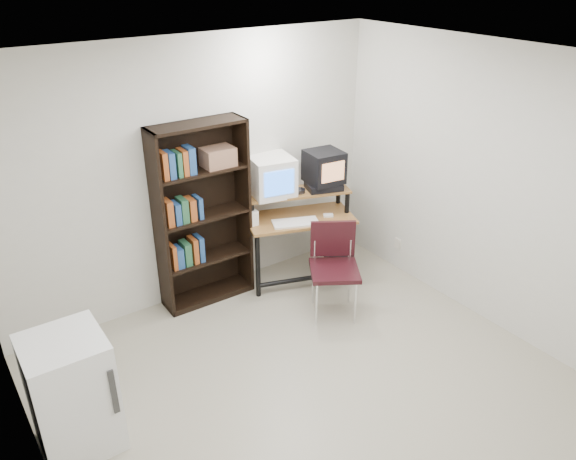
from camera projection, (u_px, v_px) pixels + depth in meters
floor at (320, 397)px, 4.55m from camera, size 4.00×4.00×0.01m
ceiling at (331, 69)px, 3.39m from camera, size 4.00×4.00×0.01m
back_wall at (197, 174)px, 5.44m from camera, size 4.00×0.01×2.60m
left_wall at (26, 363)px, 2.94m from camera, size 0.01×4.00×2.60m
right_wall at (501, 194)px, 4.99m from camera, size 0.01×4.00×2.60m
computer_desk at (299, 221)px, 5.92m from camera, size 1.23×0.89×0.98m
crt_monitor at (271, 176)px, 5.74m from camera, size 0.50×0.50×0.40m
vcr at (324, 186)px, 5.91m from camera, size 0.42×0.36×0.08m
crt_tv at (324, 167)px, 5.85m from camera, size 0.39×0.39×0.34m
cd_spindle at (299, 191)px, 5.83m from camera, size 0.16×0.16×0.05m
keyboard at (296, 223)px, 5.74m from camera, size 0.51×0.38×0.03m
mousepad at (330, 217)px, 5.90m from camera, size 0.23×0.20×0.01m
mouse at (328, 216)px, 5.89m from camera, size 0.12×0.10×0.03m
desk_speaker at (254, 219)px, 5.68m from camera, size 0.09×0.08×0.17m
pc_tower at (335, 257)px, 6.18m from camera, size 0.41×0.49×0.42m
school_chair at (334, 260)px, 5.41m from camera, size 0.63×0.63×0.91m
bookshelf at (201, 213)px, 5.46m from camera, size 0.93×0.32×1.85m
mini_fridge at (72, 394)px, 3.93m from camera, size 0.54×0.56×0.91m
wall_outlet at (398, 244)px, 6.28m from camera, size 0.02×0.08×0.12m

